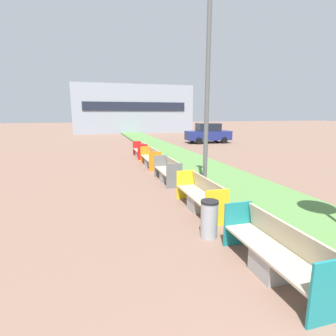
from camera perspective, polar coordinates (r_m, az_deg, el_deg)
name	(u,v)px	position (r m, az deg, el deg)	size (l,w,h in m)	color
planter_grass_strip	(204,169)	(12.92, 7.85, -0.23)	(2.80, 120.00, 0.18)	#568442
building_backdrop	(133,109)	(40.97, -7.72, 12.54)	(17.09, 6.38, 6.82)	#939EAD
bench_teal_frame	(274,255)	(5.05, 22.04, -17.12)	(0.65, 2.30, 0.94)	#9E9B96
bench_yellow_frame	(200,198)	(7.63, 7.02, -6.42)	(0.65, 2.32, 0.94)	#9E9B96
bench_grey_frame	(168,173)	(10.71, 0.00, -1.08)	(0.65, 2.02, 0.94)	#9E9B96
bench_orange_frame	(151,159)	(13.87, -3.73, 1.88)	(0.65, 2.36, 0.94)	#9E9B96
bench_red_frame	(141,152)	(16.94, -6.01, 3.59)	(0.65, 1.96, 0.94)	#9E9B96
litter_bin	(209,219)	(6.04, 8.95, -10.90)	(0.40, 0.40, 0.86)	#9EA0A5
street_lamp_post	(208,55)	(8.68, 8.76, 23.21)	(0.24, 0.44, 8.20)	#56595B
parked_car_distant	(208,133)	(25.50, 8.71, 7.47)	(4.31, 2.03, 1.86)	navy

